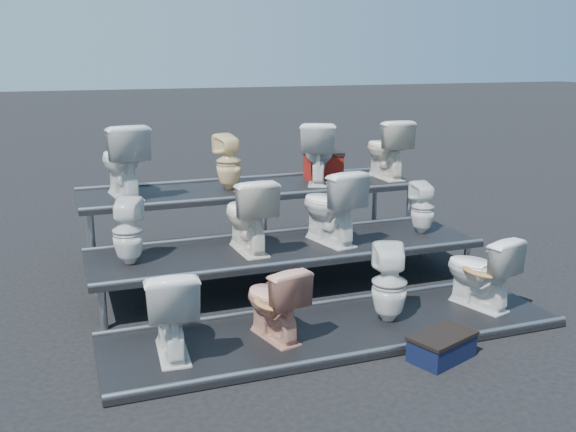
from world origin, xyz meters
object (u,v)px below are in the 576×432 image
object	(u,v)px
toilet_0	(170,310)
toilet_8	(123,160)
toilet_2	(389,283)
toilet_10	(318,152)
toilet_5	(248,214)
step_stool	(442,348)
toilet_9	(229,162)
toilet_11	(386,149)
toilet_1	(274,301)
toilet_3	(480,271)
toilet_7	(423,208)
red_crate	(323,167)
toilet_4	(128,231)
toilet_6	(330,206)

from	to	relation	value
toilet_0	toilet_8	xyz separation A→B (m)	(-0.06, 2.60, 0.85)
toilet_2	toilet_10	world-z (taller)	toilet_10
toilet_5	step_stool	xyz separation A→B (m)	(1.08, -2.05, -0.76)
toilet_9	toilet_11	world-z (taller)	toilet_11
toilet_1	toilet_8	world-z (taller)	toilet_8
toilet_3	toilet_7	xyz separation A→B (m)	(0.13, 1.30, 0.33)
toilet_3	step_stool	bearing A→B (deg)	23.02
toilet_8	toilet_2	bearing A→B (deg)	120.20
toilet_8	toilet_10	bearing A→B (deg)	171.30
red_crate	toilet_5	bearing A→B (deg)	-130.59
toilet_0	toilet_9	world-z (taller)	toilet_9
toilet_7	red_crate	distance (m)	1.62
toilet_3	toilet_5	bearing A→B (deg)	-50.27
toilet_4	toilet_11	distance (m)	3.80
toilet_8	toilet_9	size ratio (longest dim) A/B	1.26
toilet_2	toilet_7	bearing A→B (deg)	-111.39
toilet_7	red_crate	world-z (taller)	red_crate
toilet_6	toilet_7	distance (m)	1.18
toilet_1	toilet_11	xyz separation A→B (m)	(2.47, 2.60, 0.85)
red_crate	toilet_4	bearing A→B (deg)	-146.98
toilet_3	toilet_10	bearing A→B (deg)	-93.00
toilet_5	toilet_7	xyz separation A→B (m)	(2.11, 0.00, -0.10)
toilet_11	toilet_3	bearing A→B (deg)	82.56
toilet_10	red_crate	distance (m)	0.32
toilet_0	toilet_2	distance (m)	2.04
toilet_6	toilet_8	distance (m)	2.47
toilet_4	toilet_6	xyz separation A→B (m)	(2.17, 0.00, 0.08)
toilet_10	step_stool	world-z (taller)	toilet_10
toilet_1	toilet_7	xyz separation A→B (m)	(2.26, 1.30, 0.36)
toilet_3	toilet_11	xyz separation A→B (m)	(0.34, 2.60, 0.83)
toilet_7	step_stool	size ratio (longest dim) A/B	1.10
toilet_0	toilet_6	distance (m)	2.42
toilet_0	step_stool	bearing A→B (deg)	164.07
toilet_7	toilet_9	xyz separation A→B (m)	(-1.96, 1.30, 0.44)
toilet_9	step_stool	distance (m)	3.65
toilet_1	toilet_6	world-z (taller)	toilet_6
toilet_9	toilet_10	distance (m)	1.19
toilet_6	toilet_8	size ratio (longest dim) A/B	0.96
toilet_2	toilet_3	size ratio (longest dim) A/B	0.99
toilet_3	toilet_4	bearing A→B (deg)	-39.00
toilet_10	step_stool	distance (m)	3.56
toilet_0	red_crate	world-z (taller)	red_crate
toilet_5	toilet_7	world-z (taller)	toilet_5
toilet_2	step_stool	size ratio (longest dim) A/B	1.35
toilet_0	toilet_7	xyz separation A→B (m)	(3.16, 1.30, 0.31)
toilet_1	toilet_5	size ratio (longest dim) A/B	0.86
toilet_7	toilet_10	bearing A→B (deg)	-57.77
toilet_3	toilet_1	bearing A→B (deg)	-16.95
toilet_9	step_stool	world-z (taller)	toilet_9
toilet_2	toilet_3	distance (m)	1.00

